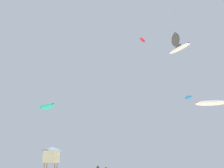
% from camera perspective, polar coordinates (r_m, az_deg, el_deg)
% --- Properties ---
extents(lifeguard_tower, '(2.30, 2.30, 4.15)m').
position_cam_1_polar(lifeguard_tower, '(38.00, -13.93, -15.68)').
color(lifeguard_tower, '#8C704C').
rests_on(lifeguard_tower, ground).
extents(kite_aloft_0, '(1.17, 3.39, 0.45)m').
position_cam_1_polar(kite_aloft_0, '(51.16, 15.13, 8.22)').
color(kite_aloft_0, '#2D2D33').
extents(kite_aloft_2, '(3.26, 4.38, 0.61)m').
position_cam_1_polar(kite_aloft_2, '(39.83, 15.43, 7.96)').
color(kite_aloft_2, white).
extents(kite_aloft_3, '(3.95, 3.89, 0.81)m').
position_cam_1_polar(kite_aloft_3, '(41.92, -15.01, -5.16)').
color(kite_aloft_3, '#19B29E').
extents(kite_aloft_4, '(4.35, 2.27, 0.75)m').
position_cam_1_polar(kite_aloft_4, '(35.01, 22.22, -4.12)').
color(kite_aloft_4, white).
extents(kite_aloft_5, '(1.14, 2.42, 0.58)m').
position_cam_1_polar(kite_aloft_5, '(47.05, 17.40, -2.96)').
color(kite_aloft_5, blue).
extents(kite_aloft_6, '(1.98, 3.74, 0.58)m').
position_cam_1_polar(kite_aloft_6, '(31.81, 14.62, 9.89)').
color(kite_aloft_6, '#2D2D33').
extents(kite_aloft_8, '(1.83, 2.42, 0.35)m').
position_cam_1_polar(kite_aloft_8, '(54.34, 7.13, 10.16)').
color(kite_aloft_8, red).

